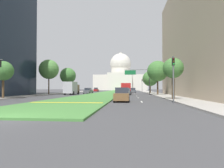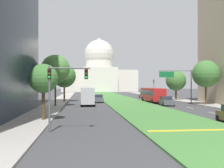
# 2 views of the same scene
# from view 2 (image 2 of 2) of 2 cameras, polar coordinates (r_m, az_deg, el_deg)

# --- Properties ---
(ground_plane) EXTENTS (281.00, 281.00, 0.00)m
(ground_plane) POSITION_cam_2_polar(r_m,az_deg,el_deg) (74.38, 0.40, -2.95)
(ground_plane) COLOR #3D3D3F
(grass_median) EXTENTS (8.70, 114.95, 0.14)m
(grass_median) POSITION_cam_2_polar(r_m,az_deg,el_deg) (68.05, 1.05, -3.16)
(grass_median) COLOR #427A38
(grass_median) RESTS_ON ground_plane
(median_curb_nose) EXTENTS (7.83, 0.50, 0.04)m
(median_curb_nose) POSITION_cam_2_polar(r_m,az_deg,el_deg) (22.10, 17.65, -9.46)
(median_curb_nose) COLOR gold
(median_curb_nose) RESTS_ON grass_median
(lane_dashes_right) EXTENTS (0.16, 79.11, 0.01)m
(lane_dashes_right) POSITION_cam_2_polar(r_m,az_deg,el_deg) (60.02, 10.06, -3.64)
(lane_dashes_right) COLOR silver
(lane_dashes_right) RESTS_ON ground_plane
(sidewalk_left) EXTENTS (4.00, 114.95, 0.15)m
(sidewalk_left) POSITION_cam_2_polar(r_m,az_deg,el_deg) (61.29, -11.22, -3.50)
(sidewalk_left) COLOR #9E9991
(sidewalk_left) RESTS_ON ground_plane
(sidewalk_right) EXTENTS (4.00, 114.95, 0.15)m
(sidewalk_right) POSITION_cam_2_polar(r_m,az_deg,el_deg) (65.23, 14.07, -3.29)
(sidewalk_right) COLOR #9E9991
(sidewalk_right) RESTS_ON ground_plane
(capitol_building) EXTENTS (37.63, 22.19, 27.60)m
(capitol_building) POSITION_cam_2_polar(r_m,az_deg,el_deg) (137.36, -2.77, 2.56)
(capitol_building) COLOR beige
(capitol_building) RESTS_ON ground_plane
(traffic_light_near_left) EXTENTS (3.34, 0.35, 5.20)m
(traffic_light_near_left) POSITION_cam_2_polar(r_m,az_deg,el_deg) (21.26, -11.06, 0.01)
(traffic_light_near_left) COLOR #515456
(traffic_light_near_left) RESTS_ON ground_plane
(traffic_light_far_right) EXTENTS (0.28, 0.35, 5.20)m
(traffic_light_far_right) POSITION_cam_2_polar(r_m,az_deg,el_deg) (76.31, 8.99, -0.39)
(traffic_light_far_right) COLOR #515456
(traffic_light_far_right) RESTS_ON ground_plane
(overhead_guide_sign) EXTENTS (6.53, 0.20, 6.50)m
(overhead_guide_sign) POSITION_cam_2_polar(r_m,az_deg,el_deg) (51.34, 14.14, 0.98)
(overhead_guide_sign) COLOR #515456
(overhead_guide_sign) RESTS_ON ground_plane
(street_tree_left_near) EXTENTS (3.02, 3.02, 5.88)m
(street_tree_left_near) POSITION_cam_2_polar(r_m,az_deg,el_deg) (28.09, -14.55, 1.10)
(street_tree_left_near) COLOR #4C3823
(street_tree_left_near) RESTS_ON ground_plane
(street_tree_left_mid) EXTENTS (4.86, 4.86, 8.75)m
(street_tree_left_mid) POSITION_cam_2_polar(r_m,az_deg,el_deg) (45.71, -12.09, 3.14)
(street_tree_left_mid) COLOR #4C3823
(street_tree_left_mid) RESTS_ON ground_plane
(street_tree_right_mid) EXTENTS (4.88, 4.88, 8.09)m
(street_tree_right_mid) POSITION_cam_2_polar(r_m,az_deg,el_deg) (50.52, 19.55, 2.07)
(street_tree_right_mid) COLOR #4C3823
(street_tree_right_mid) RESTS_ON ground_plane
(street_tree_left_far) EXTENTS (4.97, 4.97, 8.03)m
(street_tree_left_far) POSITION_cam_2_polar(r_m,az_deg,el_deg) (57.97, -10.23, 1.69)
(street_tree_left_far) COLOR #4C3823
(street_tree_left_far) RESTS_ON ground_plane
(street_tree_right_far) EXTENTS (4.74, 4.74, 6.98)m
(street_tree_right_far) POSITION_cam_2_polar(r_m,az_deg,el_deg) (63.99, 13.60, 0.70)
(street_tree_right_far) COLOR #4C3823
(street_tree_right_far) RESTS_ON ground_plane
(sedan_midblock) EXTENTS (2.23, 4.59, 1.66)m
(sedan_midblock) POSITION_cam_2_polar(r_m,az_deg,el_deg) (47.82, 11.59, -3.63)
(sedan_midblock) COLOR #4C5156
(sedan_midblock) RESTS_ON ground_plane
(sedan_distant) EXTENTS (2.00, 4.60, 1.69)m
(sedan_distant) POSITION_cam_2_polar(r_m,az_deg,el_deg) (54.88, -2.89, -3.16)
(sedan_distant) COLOR #4C5156
(sedan_distant) RESTS_ON ground_plane
(sedan_far_horizon) EXTENTS (2.21, 4.59, 1.67)m
(sedan_far_horizon) POSITION_cam_2_polar(r_m,az_deg,el_deg) (71.94, 7.00, -2.42)
(sedan_far_horizon) COLOR #4C5156
(sedan_far_horizon) RESTS_ON ground_plane
(sedan_very_far) EXTENTS (1.86, 4.28, 1.77)m
(sedan_very_far) POSITION_cam_2_polar(r_m,az_deg,el_deg) (84.05, -6.14, -2.05)
(sedan_very_far) COLOR maroon
(sedan_very_far) RESTS_ON ground_plane
(box_truck_delivery) EXTENTS (2.40, 6.40, 3.20)m
(box_truck_delivery) POSITION_cam_2_polar(r_m,az_deg,el_deg) (46.74, -5.33, -2.62)
(box_truck_delivery) COLOR brown
(box_truck_delivery) RESTS_ON ground_plane
(city_bus) EXTENTS (2.62, 11.00, 2.95)m
(city_bus) POSITION_cam_2_polar(r_m,az_deg,el_deg) (55.85, 8.71, -2.10)
(city_bus) COLOR #B21E1E
(city_bus) RESTS_ON ground_plane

